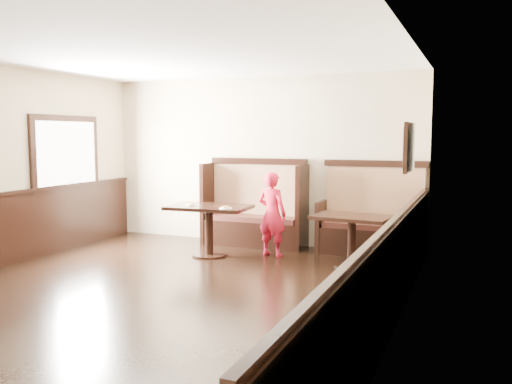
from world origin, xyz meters
The scene contains 9 objects.
ground centered at (0.00, 0.00, 0.00)m, with size 7.00×7.00×0.00m, color black.
room_shell centered at (-0.30, 0.28, 0.67)m, with size 7.00×7.00×7.00m.
booth_main centered at (0.00, 3.30, 0.53)m, with size 1.75×0.72×1.45m.
booth_neighbor centered at (1.95, 3.29, 0.48)m, with size 1.65×0.72×1.45m.
table_main centered at (-0.33, 2.25, 0.59)m, with size 1.25×0.82×0.77m.
table_neighbor centered at (1.83, 2.39, 0.54)m, with size 1.11×0.79×0.72m.
child centered at (0.55, 2.63, 0.64)m, with size 0.47×0.31×1.29m, color red.
pizza_plate_left centered at (-0.59, 2.19, 0.78)m, with size 0.18×0.18×0.03m.
pizza_plate_right centered at (0.05, 2.05, 0.78)m, with size 0.19×0.19×0.03m.
Camera 1 is at (3.43, -4.97, 1.84)m, focal length 38.00 mm.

